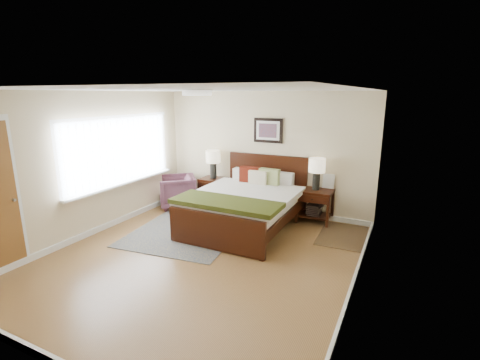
{
  "coord_description": "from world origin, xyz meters",
  "views": [
    {
      "loc": [
        2.69,
        -4.15,
        2.44
      ],
      "look_at": [
        0.22,
        0.89,
        1.05
      ],
      "focal_mm": 26.0,
      "sensor_mm": 36.0,
      "label": 1
    }
  ],
  "objects_px": {
    "lamp_right": "(317,169)",
    "nightstand_left": "(213,184)",
    "bed": "(245,199)",
    "lamp_left": "(213,159)",
    "rug_persian": "(194,226)",
    "nightstand_right": "(315,203)",
    "armchair": "(177,191)"
  },
  "relations": [
    {
      "from": "lamp_right",
      "to": "nightstand_left",
      "type": "bearing_deg",
      "value": -179.45
    },
    {
      "from": "nightstand_left",
      "to": "bed",
      "type": "bearing_deg",
      "value": -35.53
    },
    {
      "from": "nightstand_left",
      "to": "lamp_left",
      "type": "bearing_deg",
      "value": 90.0
    },
    {
      "from": "lamp_left",
      "to": "lamp_right",
      "type": "xyz_separation_m",
      "value": [
        2.28,
        0.0,
        0.01
      ]
    },
    {
      "from": "bed",
      "to": "rug_persian",
      "type": "relative_size",
      "value": 0.86
    },
    {
      "from": "lamp_right",
      "to": "rug_persian",
      "type": "height_order",
      "value": "lamp_right"
    },
    {
      "from": "lamp_right",
      "to": "rug_persian",
      "type": "relative_size",
      "value": 0.23
    },
    {
      "from": "bed",
      "to": "nightstand_left",
      "type": "distance_m",
      "value": 1.46
    },
    {
      "from": "nightstand_right",
      "to": "rug_persian",
      "type": "bearing_deg",
      "value": -147.62
    },
    {
      "from": "nightstand_right",
      "to": "armchair",
      "type": "xyz_separation_m",
      "value": [
        -2.97,
        -0.39,
        -0.04
      ]
    },
    {
      "from": "rug_persian",
      "to": "lamp_left",
      "type": "bearing_deg",
      "value": 96.36
    },
    {
      "from": "nightstand_left",
      "to": "lamp_right",
      "type": "relative_size",
      "value": 1.05
    },
    {
      "from": "lamp_left",
      "to": "rug_persian",
      "type": "bearing_deg",
      "value": -76.93
    },
    {
      "from": "nightstand_right",
      "to": "lamp_left",
      "type": "height_order",
      "value": "lamp_left"
    },
    {
      "from": "armchair",
      "to": "lamp_left",
      "type": "bearing_deg",
      "value": 81.06
    },
    {
      "from": "nightstand_left",
      "to": "armchair",
      "type": "distance_m",
      "value": 0.81
    },
    {
      "from": "bed",
      "to": "armchair",
      "type": "distance_m",
      "value": 1.95
    },
    {
      "from": "bed",
      "to": "armchair",
      "type": "xyz_separation_m",
      "value": [
        -1.88,
        0.47,
        -0.2
      ]
    },
    {
      "from": "bed",
      "to": "rug_persian",
      "type": "height_order",
      "value": "bed"
    },
    {
      "from": "nightstand_left",
      "to": "nightstand_right",
      "type": "height_order",
      "value": "nightstand_right"
    },
    {
      "from": "armchair",
      "to": "rug_persian",
      "type": "height_order",
      "value": "armchair"
    },
    {
      "from": "rug_persian",
      "to": "bed",
      "type": "bearing_deg",
      "value": 17.26
    },
    {
      "from": "nightstand_left",
      "to": "lamp_left",
      "type": "distance_m",
      "value": 0.55
    },
    {
      "from": "bed",
      "to": "lamp_right",
      "type": "bearing_deg",
      "value": 38.74
    },
    {
      "from": "nightstand_left",
      "to": "rug_persian",
      "type": "relative_size",
      "value": 0.25
    },
    {
      "from": "bed",
      "to": "armchair",
      "type": "relative_size",
      "value": 2.89
    },
    {
      "from": "armchair",
      "to": "bed",
      "type": "bearing_deg",
      "value": 36.74
    },
    {
      "from": "nightstand_left",
      "to": "nightstand_right",
      "type": "xyz_separation_m",
      "value": [
        2.28,
        0.01,
        -0.13
      ]
    },
    {
      "from": "nightstand_right",
      "to": "armchair",
      "type": "relative_size",
      "value": 0.85
    },
    {
      "from": "nightstand_right",
      "to": "armchair",
      "type": "height_order",
      "value": "armchair"
    },
    {
      "from": "nightstand_left",
      "to": "armchair",
      "type": "relative_size",
      "value": 0.83
    },
    {
      "from": "nightstand_right",
      "to": "lamp_right",
      "type": "xyz_separation_m",
      "value": [
        0.0,
        0.01,
        0.68
      ]
    }
  ]
}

